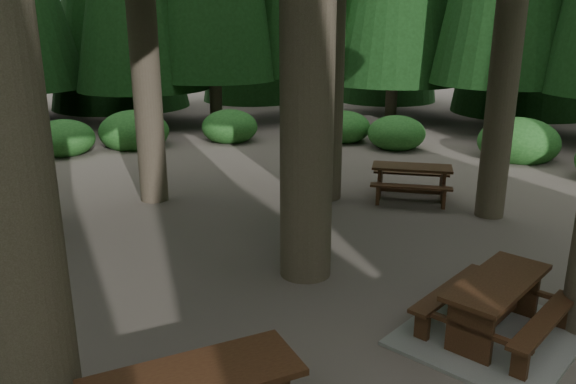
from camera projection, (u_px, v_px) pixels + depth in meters
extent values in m
plane|color=#574D46|center=(261.00, 284.00, 9.03)|extent=(80.00, 80.00, 0.00)
cube|color=gray|center=(492.00, 334.00, 7.54)|extent=(3.14, 3.02, 0.05)
cube|color=#381D10|center=(498.00, 282.00, 7.32)|extent=(2.00, 1.66, 0.06)
cube|color=#381D10|center=(451.00, 289.00, 7.82)|extent=(1.74, 1.26, 0.05)
cube|color=#381D10|center=(545.00, 320.00, 7.00)|extent=(1.74, 1.26, 0.05)
cube|color=#381D10|center=(469.00, 333.00, 6.90)|extent=(0.39, 0.53, 0.76)
cube|color=#381D10|center=(470.00, 328.00, 6.88)|extent=(0.91, 1.33, 0.06)
cube|color=#381D10|center=(517.00, 291.00, 7.98)|extent=(0.39, 0.53, 0.76)
cube|color=#381D10|center=(517.00, 286.00, 7.96)|extent=(0.91, 1.33, 0.06)
cube|color=#381D10|center=(493.00, 323.00, 7.49)|extent=(1.38, 0.94, 0.08)
cube|color=#381D10|center=(412.00, 167.00, 13.16)|extent=(1.96, 1.46, 0.06)
cube|color=#381D10|center=(411.00, 173.00, 13.82)|extent=(1.75, 1.06, 0.05)
cube|color=#381D10|center=(411.00, 187.00, 12.67)|extent=(1.75, 1.06, 0.05)
cube|color=#381D10|center=(380.00, 182.00, 13.42)|extent=(0.33, 0.54, 0.73)
cube|color=#381D10|center=(380.00, 179.00, 13.40)|extent=(0.74, 1.35, 0.06)
cube|color=#381D10|center=(443.00, 185.00, 13.12)|extent=(0.33, 0.54, 0.73)
cube|color=#381D10|center=(443.00, 183.00, 13.11)|extent=(0.74, 1.35, 0.06)
cube|color=#381D10|center=(410.00, 191.00, 13.33)|extent=(1.40, 0.76, 0.08)
cube|color=#381D10|center=(193.00, 378.00, 5.26)|extent=(2.16, 1.17, 0.07)
cube|color=#381D10|center=(176.00, 370.00, 5.95)|extent=(2.07, 0.67, 0.06)
ellipsoid|color=#225E20|center=(518.00, 145.00, 17.18)|extent=(2.42, 2.42, 1.49)
ellipsoid|color=#225E20|center=(396.00, 136.00, 18.51)|extent=(1.90, 1.90, 1.17)
ellipsoid|color=#225E20|center=(344.00, 130.00, 19.56)|extent=(1.84, 1.84, 1.13)
ellipsoid|color=#225E20|center=(230.00, 130.00, 19.63)|extent=(1.95, 1.95, 1.20)
ellipsoid|color=#225E20|center=(134.00, 134.00, 18.80)|extent=(2.31, 2.31, 1.42)
ellipsoid|color=#225E20|center=(64.00, 142.00, 17.68)|extent=(1.93, 1.93, 1.19)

